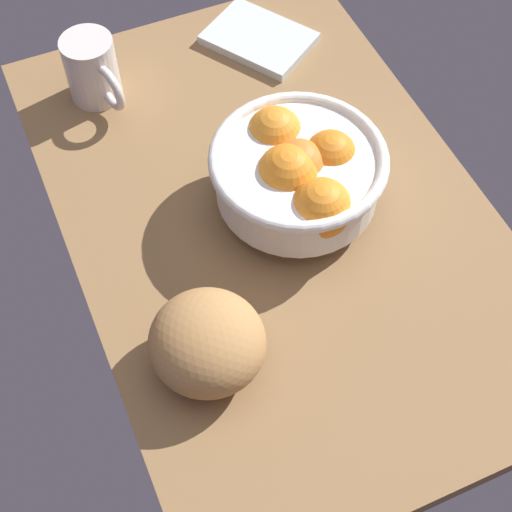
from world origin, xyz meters
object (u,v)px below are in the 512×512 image
at_px(bread_loaf, 207,342).
at_px(mug, 93,70).
at_px(napkin_folded, 259,38).
at_px(fruit_bowl, 300,174).

distance_m(bread_loaf, mug, 0.46).
height_order(bread_loaf, napkin_folded, bread_loaf).
bearing_deg(fruit_bowl, mug, -148.76).
bearing_deg(bread_loaf, mug, 178.83).
distance_m(bread_loaf, napkin_folded, 0.55).
xyz_separation_m(fruit_bowl, napkin_folded, (-0.31, 0.08, -0.06)).
bearing_deg(mug, napkin_folded, 92.72).
relative_size(fruit_bowl, napkin_folded, 1.45).
height_order(fruit_bowl, bread_loaf, fruit_bowl).
height_order(fruit_bowl, napkin_folded, fruit_bowl).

